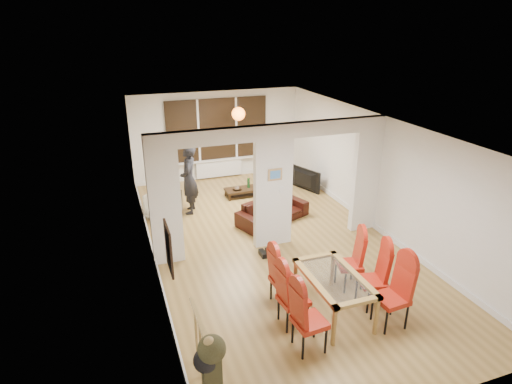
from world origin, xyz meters
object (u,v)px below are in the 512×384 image
dining_chair_lb (294,295)px  coffee_table (243,192)px  dining_chair_ra (392,294)px  dining_chair_rc (350,261)px  dining_chair_lc (284,276)px  television (302,180)px  dining_chair_la (310,317)px  dining_chair_rb (373,277)px  bottle (249,183)px  bowl (237,189)px  armchair (163,204)px  person (189,179)px  dining_table (333,295)px  sofa (273,211)px

dining_chair_lb → coffee_table: size_ratio=1.10×
dining_chair_ra → dining_chair_rc: bearing=88.6°
dining_chair_lc → dining_chair_rc: bearing=-0.3°
dining_chair_rc → television: size_ratio=0.96×
dining_chair_la → dining_chair_rc: size_ratio=1.05×
dining_chair_rb → dining_chair_lb: bearing=-165.2°
coffee_table → bottle: size_ratio=3.25×
dining_chair_lc → bottle: bearing=75.3°
bowl → armchair: bearing=-164.5°
dining_chair_la → dining_chair_ra: (1.41, 0.06, 0.02)m
person → dining_table: bearing=31.8°
dining_chair_lb → dining_chair_lc: dining_chair_lb is taller
bottle → dining_table: bearing=-93.6°
dining_table → dining_chair_rb: size_ratio=1.35×
television → dining_chair_la: bearing=134.7°
dining_chair_rb → coffee_table: 5.35m
person → coffee_table: bearing=125.1°
dining_chair_la → dining_chair_rc: dining_chair_la is taller
television → bottle: (-1.55, 0.16, 0.06)m
dining_chair_rc → bowl: (-0.64, 4.67, -0.27)m
dining_table → television: dining_table is taller
bottle → bowl: (-0.34, -0.06, -0.12)m
dining_chair_lb → bowl: bearing=77.2°
armchair → bottle: size_ratio=2.40×
dining_chair_lb → armchair: dining_chair_lb is taller
dining_table → bowl: bearing=90.1°
dining_chair_rc → sofa: (-0.28, 2.99, -0.26)m
person → sofa: bearing=71.7°
dining_chair_ra → armchair: 5.90m
dining_table → sofa: 3.57m
dining_table → bowl: dining_table is taller
dining_chair_rb → sofa: dining_chair_rb is taller
dining_chair_lc → dining_chair_rc: same height
armchair → person: (0.67, 0.06, 0.55)m
dining_table → dining_chair_rc: 0.86m
television → bottle: bearing=63.4°
coffee_table → bowl: bearing=-166.2°
sofa → armchair: 2.66m
dining_chair_lb → coffee_table: bearing=75.4°
dining_table → dining_chair_rc: bearing=41.6°
dining_chair_lb → bottle: size_ratio=3.59×
dining_chair_lb → dining_table: bearing=-1.6°
bottle → dining_chair_ra: bearing=-86.5°
dining_chair_lb → dining_chair_rc: bearing=18.9°
dining_table → dining_chair_rc: (0.63, 0.56, 0.18)m
person → television: person is taller
dining_table → dining_chair_rc: size_ratio=1.40×
dining_table → bowl: size_ratio=6.17×
dining_chair_lb → dining_chair_ra: size_ratio=0.94×
dining_chair_rc → sofa: dining_chair_rc is taller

